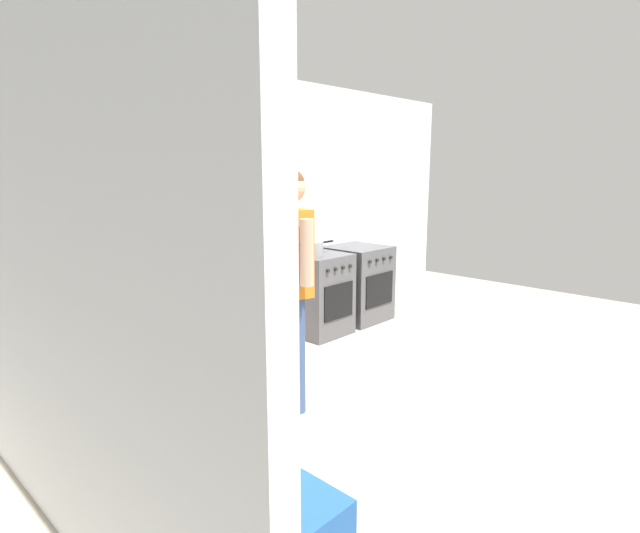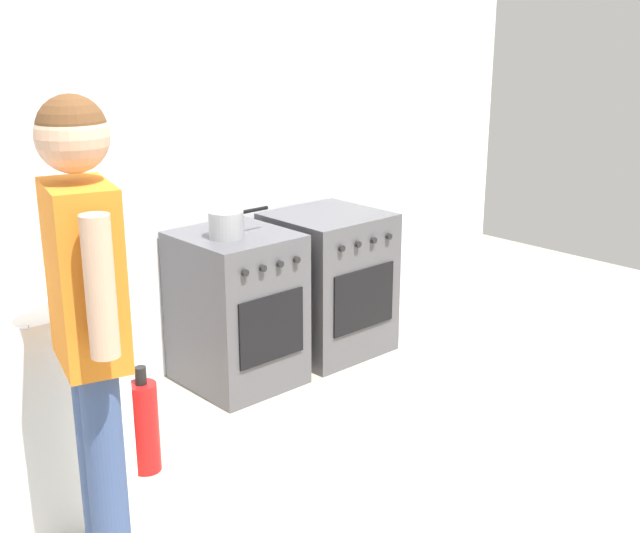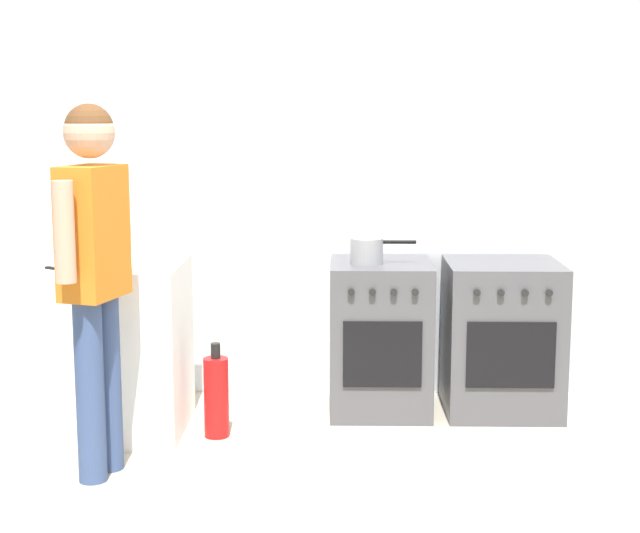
% 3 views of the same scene
% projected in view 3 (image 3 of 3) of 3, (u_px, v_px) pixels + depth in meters
% --- Properties ---
extents(ground_plane, '(8.00, 8.00, 0.00)m').
position_uv_depth(ground_plane, '(309.00, 526.00, 4.03)').
color(ground_plane, '#ADA38E').
extents(back_wall, '(6.00, 0.10, 2.60)m').
position_uv_depth(back_wall, '(320.00, 176.00, 5.75)').
color(back_wall, silver).
rests_on(back_wall, ground).
extents(counter_unit, '(1.30, 0.70, 0.90)m').
position_uv_depth(counter_unit, '(61.00, 347.00, 5.17)').
color(counter_unit, white).
rests_on(counter_unit, ground).
extents(oven_left, '(0.56, 0.62, 0.85)m').
position_uv_depth(oven_left, '(380.00, 336.00, 5.51)').
color(oven_left, '#4C4C51').
rests_on(oven_left, ground).
extents(oven_right, '(0.63, 0.62, 0.85)m').
position_uv_depth(oven_right, '(502.00, 337.00, 5.50)').
color(oven_right, '#4C4C51').
rests_on(oven_right, ground).
extents(pot, '(0.36, 0.18, 0.14)m').
position_uv_depth(pot, '(367.00, 251.00, 5.39)').
color(pot, gray).
rests_on(pot, oven_left).
extents(knife_chef, '(0.31, 0.11, 0.01)m').
position_uv_depth(knife_chef, '(103.00, 258.00, 5.23)').
color(knife_chef, silver).
rests_on(knife_chef, counter_unit).
extents(knife_carving, '(0.30, 0.20, 0.01)m').
position_uv_depth(knife_carving, '(67.00, 270.00, 4.85)').
color(knife_carving, silver).
rests_on(knife_carving, counter_unit).
extents(person, '(0.28, 0.55, 1.72)m').
position_uv_depth(person, '(94.00, 255.00, 4.43)').
color(person, '#384C7A').
rests_on(person, ground).
extents(fire_extinguisher, '(0.13, 0.13, 0.50)m').
position_uv_depth(fire_extinguisher, '(216.00, 396.00, 5.09)').
color(fire_extinguisher, red).
rests_on(fire_extinguisher, ground).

